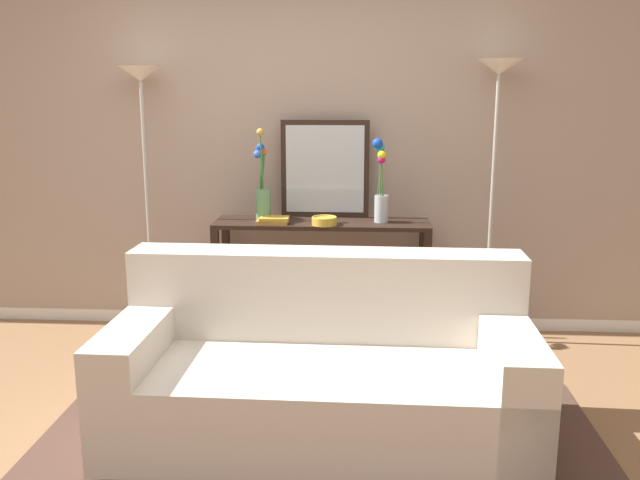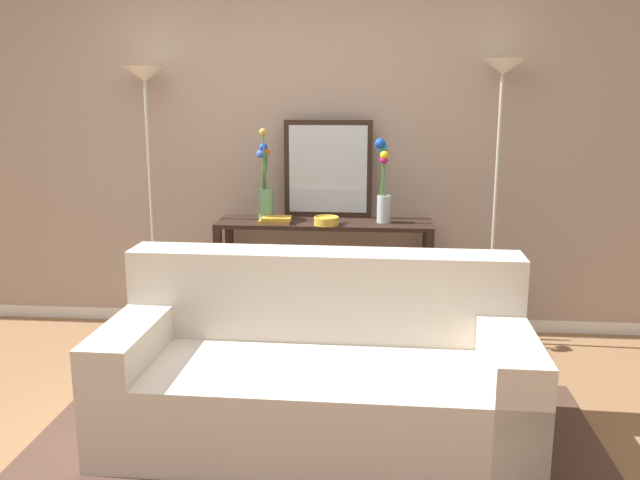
{
  "view_description": "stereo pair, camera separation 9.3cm",
  "coord_description": "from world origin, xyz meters",
  "px_view_note": "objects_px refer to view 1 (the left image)",
  "views": [
    {
      "loc": [
        0.55,
        -2.83,
        1.68
      ],
      "look_at": [
        0.31,
        0.9,
        0.86
      ],
      "focal_mm": 37.74,
      "sensor_mm": 36.0,
      "label": 1
    },
    {
      "loc": [
        0.64,
        -2.83,
        1.68
      ],
      "look_at": [
        0.31,
        0.9,
        0.86
      ],
      "focal_mm": 37.74,
      "sensor_mm": 36.0,
      "label": 2
    }
  ],
  "objects_px": {
    "book_row_under_console": "(266,330)",
    "console_table": "(322,258)",
    "vase_short_flowers": "(381,185)",
    "book_stack": "(273,220)",
    "vase_tall_flowers": "(263,190)",
    "wall_mirror": "(325,169)",
    "couch": "(322,375)",
    "floor_lamp_right": "(496,123)",
    "fruit_bowl": "(324,221)",
    "floor_lamp_left": "(143,127)"
  },
  "relations": [
    {
      "from": "vase_short_flowers",
      "to": "fruit_bowl",
      "type": "bearing_deg",
      "value": -161.6
    },
    {
      "from": "couch",
      "to": "console_table",
      "type": "distance_m",
      "value": 1.35
    },
    {
      "from": "wall_mirror",
      "to": "book_stack",
      "type": "bearing_deg",
      "value": -141.14
    },
    {
      "from": "floor_lamp_left",
      "to": "vase_tall_flowers",
      "type": "bearing_deg",
      "value": -2.59
    },
    {
      "from": "wall_mirror",
      "to": "fruit_bowl",
      "type": "xyz_separation_m",
      "value": [
        0.01,
        -0.29,
        -0.3
      ]
    },
    {
      "from": "wall_mirror",
      "to": "vase_tall_flowers",
      "type": "relative_size",
      "value": 1.08
    },
    {
      "from": "console_table",
      "to": "fruit_bowl",
      "type": "bearing_deg",
      "value": -79.29
    },
    {
      "from": "vase_short_flowers",
      "to": "book_stack",
      "type": "height_order",
      "value": "vase_short_flowers"
    },
    {
      "from": "fruit_bowl",
      "to": "floor_lamp_left",
      "type": "bearing_deg",
      "value": 171.93
    },
    {
      "from": "couch",
      "to": "wall_mirror",
      "type": "relative_size",
      "value": 3.08
    },
    {
      "from": "wall_mirror",
      "to": "vase_short_flowers",
      "type": "xyz_separation_m",
      "value": [
        0.38,
        -0.17,
        -0.08
      ]
    },
    {
      "from": "vase_tall_flowers",
      "to": "book_row_under_console",
      "type": "bearing_deg",
      "value": -60.72
    },
    {
      "from": "console_table",
      "to": "floor_lamp_left",
      "type": "bearing_deg",
      "value": 177.78
    },
    {
      "from": "couch",
      "to": "vase_tall_flowers",
      "type": "xyz_separation_m",
      "value": [
        -0.48,
        1.33,
        0.73
      ]
    },
    {
      "from": "floor_lamp_left",
      "to": "floor_lamp_right",
      "type": "height_order",
      "value": "floor_lamp_right"
    },
    {
      "from": "vase_short_flowers",
      "to": "book_row_under_console",
      "type": "relative_size",
      "value": 1.37
    },
    {
      "from": "couch",
      "to": "book_stack",
      "type": "distance_m",
      "value": 1.39
    },
    {
      "from": "vase_tall_flowers",
      "to": "couch",
      "type": "bearing_deg",
      "value": -70.12
    },
    {
      "from": "wall_mirror",
      "to": "vase_tall_flowers",
      "type": "height_order",
      "value": "wall_mirror"
    },
    {
      "from": "couch",
      "to": "console_table",
      "type": "xyz_separation_m",
      "value": [
        -0.08,
        1.32,
        0.27
      ]
    },
    {
      "from": "couch",
      "to": "vase_tall_flowers",
      "type": "bearing_deg",
      "value": 109.88
    },
    {
      "from": "book_row_under_console",
      "to": "fruit_bowl",
      "type": "bearing_deg",
      "value": -16.97
    },
    {
      "from": "couch",
      "to": "floor_lamp_left",
      "type": "bearing_deg",
      "value": 133.31
    },
    {
      "from": "vase_short_flowers",
      "to": "couch",
      "type": "bearing_deg",
      "value": -103.26
    },
    {
      "from": "couch",
      "to": "wall_mirror",
      "type": "bearing_deg",
      "value": 92.68
    },
    {
      "from": "vase_short_flowers",
      "to": "book_stack",
      "type": "relative_size",
      "value": 2.6
    },
    {
      "from": "floor_lamp_right",
      "to": "book_stack",
      "type": "xyz_separation_m",
      "value": [
        -1.44,
        -0.14,
        -0.63
      ]
    },
    {
      "from": "couch",
      "to": "wall_mirror",
      "type": "height_order",
      "value": "wall_mirror"
    },
    {
      "from": "floor_lamp_left",
      "to": "book_row_under_console",
      "type": "relative_size",
      "value": 4.57
    },
    {
      "from": "couch",
      "to": "console_table",
      "type": "bearing_deg",
      "value": 93.47
    },
    {
      "from": "book_row_under_console",
      "to": "couch",
      "type": "bearing_deg",
      "value": -70.2
    },
    {
      "from": "console_table",
      "to": "vase_tall_flowers",
      "type": "xyz_separation_m",
      "value": [
        -0.4,
        0.01,
        0.46
      ]
    },
    {
      "from": "wall_mirror",
      "to": "book_row_under_console",
      "type": "xyz_separation_m",
      "value": [
        -0.4,
        -0.17,
        -1.11
      ]
    },
    {
      "from": "floor_lamp_right",
      "to": "vase_tall_flowers",
      "type": "bearing_deg",
      "value": -178.63
    },
    {
      "from": "vase_short_flowers",
      "to": "floor_lamp_right",
      "type": "bearing_deg",
      "value": 4.11
    },
    {
      "from": "floor_lamp_right",
      "to": "wall_mirror",
      "type": "relative_size",
      "value": 2.84
    },
    {
      "from": "vase_tall_flowers",
      "to": "fruit_bowl",
      "type": "xyz_separation_m",
      "value": [
        0.42,
        -0.14,
        -0.18
      ]
    },
    {
      "from": "wall_mirror",
      "to": "fruit_bowl",
      "type": "height_order",
      "value": "wall_mirror"
    },
    {
      "from": "wall_mirror",
      "to": "book_stack",
      "type": "relative_size",
      "value": 3.11
    },
    {
      "from": "console_table",
      "to": "fruit_bowl",
      "type": "relative_size",
      "value": 8.69
    },
    {
      "from": "wall_mirror",
      "to": "book_stack",
      "type": "distance_m",
      "value": 0.52
    },
    {
      "from": "book_row_under_console",
      "to": "vase_tall_flowers",
      "type": "bearing_deg",
      "value": 119.28
    },
    {
      "from": "book_row_under_console",
      "to": "console_table",
      "type": "bearing_deg",
      "value": 0.0
    },
    {
      "from": "book_row_under_console",
      "to": "wall_mirror",
      "type": "bearing_deg",
      "value": 22.26
    },
    {
      "from": "console_table",
      "to": "floor_lamp_right",
      "type": "distance_m",
      "value": 1.44
    },
    {
      "from": "vase_short_flowers",
      "to": "book_row_under_console",
      "type": "xyz_separation_m",
      "value": [
        -0.78,
        0.01,
        -1.03
      ]
    },
    {
      "from": "floor_lamp_right",
      "to": "book_stack",
      "type": "bearing_deg",
      "value": -174.29
    },
    {
      "from": "book_stack",
      "to": "couch",
      "type": "bearing_deg",
      "value": -72.01
    },
    {
      "from": "vase_short_flowers",
      "to": "console_table",
      "type": "bearing_deg",
      "value": 179.07
    },
    {
      "from": "console_table",
      "to": "book_row_under_console",
      "type": "xyz_separation_m",
      "value": [
        -0.39,
        0.0,
        -0.53
      ]
    }
  ]
}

